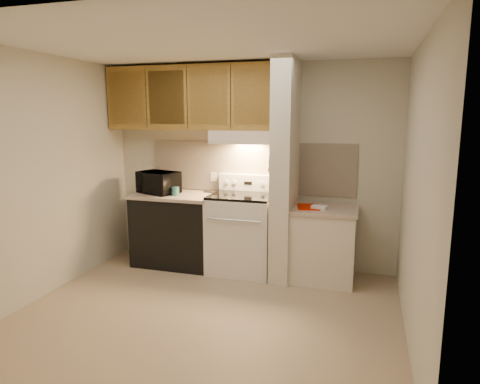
% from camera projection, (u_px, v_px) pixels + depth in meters
% --- Properties ---
extents(floor, '(3.60, 3.60, 0.00)m').
position_uv_depth(floor, '(209.00, 311.00, 4.16)').
color(floor, tan).
rests_on(floor, ground).
extents(ceiling, '(3.60, 3.60, 0.00)m').
position_uv_depth(ceiling, '(205.00, 43.00, 3.71)').
color(ceiling, white).
rests_on(ceiling, wall_back).
extents(wall_back, '(3.60, 2.50, 0.02)m').
position_uv_depth(wall_back, '(250.00, 166.00, 5.35)').
color(wall_back, beige).
rests_on(wall_back, floor).
extents(wall_left, '(0.02, 3.00, 2.50)m').
position_uv_depth(wall_left, '(45.00, 176.00, 4.44)').
color(wall_left, beige).
rests_on(wall_left, floor).
extents(wall_right, '(0.02, 3.00, 2.50)m').
position_uv_depth(wall_right, '(417.00, 195.00, 3.43)').
color(wall_right, beige).
rests_on(wall_right, floor).
extents(backsplash, '(2.60, 0.02, 0.63)m').
position_uv_depth(backsplash, '(250.00, 167.00, 5.34)').
color(backsplash, '#FFE9CC').
rests_on(backsplash, wall_back).
extents(range_body, '(0.76, 0.65, 0.92)m').
position_uv_depth(range_body, '(242.00, 234.00, 5.16)').
color(range_body, silver).
rests_on(range_body, floor).
extents(oven_window, '(0.50, 0.01, 0.30)m').
position_uv_depth(oven_window, '(235.00, 238.00, 4.86)').
color(oven_window, black).
rests_on(oven_window, range_body).
extents(oven_handle, '(0.65, 0.02, 0.02)m').
position_uv_depth(oven_handle, '(233.00, 220.00, 4.78)').
color(oven_handle, silver).
rests_on(oven_handle, range_body).
extents(cooktop, '(0.74, 0.64, 0.03)m').
position_uv_depth(cooktop, '(242.00, 196.00, 5.08)').
color(cooktop, black).
rests_on(cooktop, range_body).
extents(range_backguard, '(0.76, 0.08, 0.20)m').
position_uv_depth(range_backguard, '(249.00, 183.00, 5.33)').
color(range_backguard, silver).
rests_on(range_backguard, range_body).
extents(range_display, '(0.10, 0.01, 0.04)m').
position_uv_depth(range_display, '(248.00, 183.00, 5.29)').
color(range_display, black).
rests_on(range_display, range_backguard).
extents(range_knob_left_outer, '(0.05, 0.02, 0.05)m').
position_uv_depth(range_knob_left_outer, '(226.00, 182.00, 5.37)').
color(range_knob_left_outer, silver).
rests_on(range_knob_left_outer, range_backguard).
extents(range_knob_left_inner, '(0.05, 0.02, 0.05)m').
position_uv_depth(range_knob_left_inner, '(234.00, 182.00, 5.34)').
color(range_knob_left_inner, silver).
rests_on(range_knob_left_inner, range_backguard).
extents(range_knob_right_inner, '(0.05, 0.02, 0.05)m').
position_uv_depth(range_knob_right_inner, '(262.00, 184.00, 5.24)').
color(range_knob_right_inner, silver).
rests_on(range_knob_right_inner, range_backguard).
extents(range_knob_right_outer, '(0.05, 0.02, 0.05)m').
position_uv_depth(range_knob_right_outer, '(270.00, 184.00, 5.21)').
color(range_knob_right_outer, silver).
rests_on(range_knob_right_outer, range_backguard).
extents(dishwasher_front, '(1.00, 0.63, 0.87)m').
position_uv_depth(dishwasher_front, '(176.00, 230.00, 5.43)').
color(dishwasher_front, black).
rests_on(dishwasher_front, floor).
extents(left_countertop, '(1.04, 0.67, 0.04)m').
position_uv_depth(left_countertop, '(175.00, 195.00, 5.35)').
color(left_countertop, tan).
rests_on(left_countertop, dishwasher_front).
extents(spoon_rest, '(0.21, 0.10, 0.01)m').
position_uv_depth(spoon_rest, '(211.00, 192.00, 5.42)').
color(spoon_rest, black).
rests_on(spoon_rest, left_countertop).
extents(teal_jar, '(0.11, 0.11, 0.10)m').
position_uv_depth(teal_jar, '(175.00, 191.00, 5.23)').
color(teal_jar, '#306C6B').
rests_on(teal_jar, left_countertop).
extents(outlet, '(0.08, 0.01, 0.12)m').
position_uv_depth(outlet, '(214.00, 177.00, 5.49)').
color(outlet, beige).
rests_on(outlet, backsplash).
extents(microwave, '(0.57, 0.47, 0.27)m').
position_uv_depth(microwave, '(158.00, 182.00, 5.36)').
color(microwave, black).
rests_on(microwave, left_countertop).
extents(partition_pillar, '(0.22, 0.70, 2.50)m').
position_uv_depth(partition_pillar, '(285.00, 171.00, 4.88)').
color(partition_pillar, beige).
rests_on(partition_pillar, floor).
extents(pillar_trim, '(0.01, 0.70, 0.04)m').
position_uv_depth(pillar_trim, '(275.00, 166.00, 4.90)').
color(pillar_trim, olive).
rests_on(pillar_trim, partition_pillar).
extents(knife_strip, '(0.02, 0.42, 0.04)m').
position_uv_depth(knife_strip, '(274.00, 165.00, 4.85)').
color(knife_strip, black).
rests_on(knife_strip, partition_pillar).
extents(knife_blade_a, '(0.01, 0.03, 0.16)m').
position_uv_depth(knife_blade_a, '(270.00, 176.00, 4.73)').
color(knife_blade_a, silver).
rests_on(knife_blade_a, knife_strip).
extents(knife_handle_a, '(0.02, 0.02, 0.10)m').
position_uv_depth(knife_handle_a, '(270.00, 162.00, 4.69)').
color(knife_handle_a, black).
rests_on(knife_handle_a, knife_strip).
extents(knife_blade_b, '(0.01, 0.04, 0.18)m').
position_uv_depth(knife_blade_b, '(271.00, 176.00, 4.80)').
color(knife_blade_b, silver).
rests_on(knife_blade_b, knife_strip).
extents(knife_handle_b, '(0.02, 0.02, 0.10)m').
position_uv_depth(knife_handle_b, '(272.00, 161.00, 4.78)').
color(knife_handle_b, black).
rests_on(knife_handle_b, knife_strip).
extents(knife_blade_c, '(0.01, 0.04, 0.20)m').
position_uv_depth(knife_blade_c, '(273.00, 176.00, 4.87)').
color(knife_blade_c, silver).
rests_on(knife_blade_c, knife_strip).
extents(knife_handle_c, '(0.02, 0.02, 0.10)m').
position_uv_depth(knife_handle_c, '(273.00, 161.00, 4.84)').
color(knife_handle_c, black).
rests_on(knife_handle_c, knife_strip).
extents(knife_blade_d, '(0.01, 0.04, 0.16)m').
position_uv_depth(knife_blade_d, '(274.00, 173.00, 4.93)').
color(knife_blade_d, silver).
rests_on(knife_blade_d, knife_strip).
extents(knife_handle_d, '(0.02, 0.02, 0.10)m').
position_uv_depth(knife_handle_d, '(274.00, 160.00, 4.91)').
color(knife_handle_d, black).
rests_on(knife_handle_d, knife_strip).
extents(knife_blade_e, '(0.01, 0.04, 0.18)m').
position_uv_depth(knife_blade_e, '(276.00, 173.00, 5.03)').
color(knife_blade_e, silver).
rests_on(knife_blade_e, knife_strip).
extents(knife_handle_e, '(0.02, 0.02, 0.10)m').
position_uv_depth(knife_handle_e, '(276.00, 159.00, 5.01)').
color(knife_handle_e, black).
rests_on(knife_handle_e, knife_strip).
extents(oven_mitt, '(0.03, 0.10, 0.24)m').
position_uv_depth(oven_mitt, '(277.00, 176.00, 5.09)').
color(oven_mitt, slate).
rests_on(oven_mitt, partition_pillar).
extents(right_cab_base, '(0.70, 0.60, 0.81)m').
position_uv_depth(right_cab_base, '(323.00, 246.00, 4.90)').
color(right_cab_base, beige).
rests_on(right_cab_base, floor).
extents(right_countertop, '(0.74, 0.64, 0.04)m').
position_uv_depth(right_countertop, '(325.00, 209.00, 4.82)').
color(right_countertop, tan).
rests_on(right_countertop, right_cab_base).
extents(red_folder, '(0.30, 0.37, 0.01)m').
position_uv_depth(red_folder, '(308.00, 207.00, 4.84)').
color(red_folder, '#B81600').
rests_on(red_folder, right_countertop).
extents(white_box, '(0.18, 0.14, 0.04)m').
position_uv_depth(white_box, '(319.00, 207.00, 4.73)').
color(white_box, white).
rests_on(white_box, right_countertop).
extents(range_hood, '(0.78, 0.44, 0.15)m').
position_uv_depth(range_hood, '(245.00, 137.00, 5.08)').
color(range_hood, beige).
rests_on(range_hood, upper_cabinets).
extents(hood_lip, '(0.78, 0.04, 0.06)m').
position_uv_depth(hood_lip, '(240.00, 142.00, 4.89)').
color(hood_lip, beige).
rests_on(hood_lip, range_hood).
extents(upper_cabinets, '(2.18, 0.33, 0.77)m').
position_uv_depth(upper_cabinets, '(192.00, 98.00, 5.23)').
color(upper_cabinets, olive).
rests_on(upper_cabinets, wall_back).
extents(cab_door_a, '(0.46, 0.01, 0.63)m').
position_uv_depth(cab_door_a, '(127.00, 98.00, 5.31)').
color(cab_door_a, olive).
rests_on(cab_door_a, upper_cabinets).
extents(cab_gap_a, '(0.01, 0.01, 0.73)m').
position_uv_depth(cab_gap_a, '(146.00, 98.00, 5.23)').
color(cab_gap_a, black).
rests_on(cab_gap_a, upper_cabinets).
extents(cab_door_b, '(0.46, 0.01, 0.63)m').
position_uv_depth(cab_door_b, '(166.00, 98.00, 5.16)').
color(cab_door_b, olive).
rests_on(cab_door_b, upper_cabinets).
extents(cab_gap_b, '(0.01, 0.01, 0.73)m').
position_uv_depth(cab_gap_b, '(187.00, 98.00, 5.08)').
color(cab_gap_b, black).
rests_on(cab_gap_b, upper_cabinets).
extents(cab_door_c, '(0.46, 0.01, 0.63)m').
position_uv_depth(cab_door_c, '(209.00, 97.00, 5.00)').
color(cab_door_c, olive).
rests_on(cab_door_c, upper_cabinets).
extents(cab_gap_c, '(0.01, 0.01, 0.73)m').
position_uv_depth(cab_gap_c, '(231.00, 97.00, 4.93)').
color(cab_gap_c, black).
rests_on(cab_gap_c, upper_cabinets).
extents(cab_door_d, '(0.46, 0.01, 0.63)m').
position_uv_depth(cab_door_d, '(254.00, 97.00, 4.85)').
color(cab_door_d, olive).
rests_on(cab_door_d, upper_cabinets).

